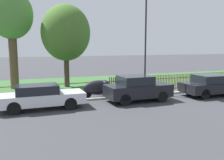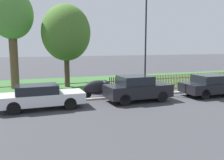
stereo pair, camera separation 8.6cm
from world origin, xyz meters
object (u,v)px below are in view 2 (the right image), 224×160
Objects in this scene: covered_motorcycle at (99,87)px; tree_nearest_kerb at (12,16)px; parked_car_navy_estate at (213,85)px; parked_car_silver_hatchback at (40,96)px; parked_car_black_saloon at (137,88)px; tree_behind_motorcycle at (66,33)px; street_lamp at (146,35)px.

covered_motorcycle is 8.95m from tree_nearest_kerb.
parked_car_navy_estate is at bearing -31.29° from tree_nearest_kerb.
parked_car_silver_hatchback is 2.18× the size of covered_motorcycle.
tree_nearest_kerb is at bearing 100.38° from parked_car_silver_hatchback.
parked_car_silver_hatchback is 11.17m from parked_car_navy_estate.
tree_nearest_kerb is at bearing 132.53° from parked_car_black_saloon.
parked_car_navy_estate is 2.14× the size of covered_motorcycle.
tree_behind_motorcycle is (-1.23, 4.76, 3.66)m from covered_motorcycle.
street_lamp is at bearing 154.73° from parked_car_navy_estate.
street_lamp is (1.48, 1.76, 3.30)m from parked_car_black_saloon.
street_lamp is (8.51, -5.62, -1.44)m from tree_nearest_kerb.
parked_car_silver_hatchback is at bearing 179.54° from parked_car_navy_estate.
tree_behind_motorcycle is (-3.05, 6.73, 3.54)m from parked_car_black_saloon.
covered_motorcycle is at bearing -46.10° from tree_nearest_kerb.
parked_car_black_saloon is 0.60× the size of tree_behind_motorcycle.
street_lamp reaches higher than covered_motorcycle.
covered_motorcycle is 0.27× the size of tree_nearest_kerb.
parked_car_black_saloon is 0.90× the size of parked_car_navy_estate.
tree_nearest_kerb is (-1.38, 7.30, 4.85)m from parked_car_silver_hatchback.
parked_car_navy_estate is at bearing -21.36° from covered_motorcycle.
covered_motorcycle is at bearing 164.42° from parked_car_navy_estate.
tree_behind_motorcycle is at bearing 68.32° from parked_car_silver_hatchback.
street_lamp is at bearing -47.57° from tree_behind_motorcycle.
parked_car_black_saloon is 0.52× the size of tree_nearest_kerb.
parked_car_silver_hatchback is at bearing 178.12° from parked_car_black_saloon.
tree_behind_motorcycle is (-8.57, 6.97, 3.61)m from parked_car_navy_estate.
parked_car_black_saloon is 2.69m from covered_motorcycle.
tree_behind_motorcycle is at bearing 142.06° from parked_car_navy_estate.
tree_nearest_kerb is 1.14× the size of street_lamp.
street_lamp is (3.31, -0.21, 3.42)m from covered_motorcycle.
parked_car_black_saloon is 8.19m from tree_behind_motorcycle.
tree_behind_motorcycle is at bearing 113.32° from parked_car_black_saloon.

